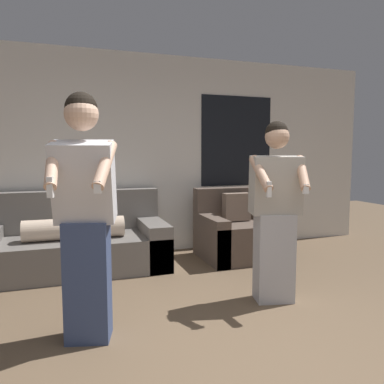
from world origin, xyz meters
name	(u,v)px	position (x,y,z in m)	size (l,w,h in m)	color
wall_back	(149,155)	(0.02, 3.29, 1.35)	(6.86, 0.07, 2.70)	silver
couch	(75,244)	(-1.00, 2.78, 0.30)	(2.12, 0.99, 0.91)	slate
armchair	(237,233)	(1.04, 2.63, 0.32)	(0.96, 0.87, 0.90)	brown
person_left	(85,216)	(-0.95, 0.95, 0.92)	(0.50, 0.58, 1.78)	#384770
person_right	(275,212)	(0.73, 1.18, 0.83)	(0.52, 0.54, 1.66)	#B2B2B7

